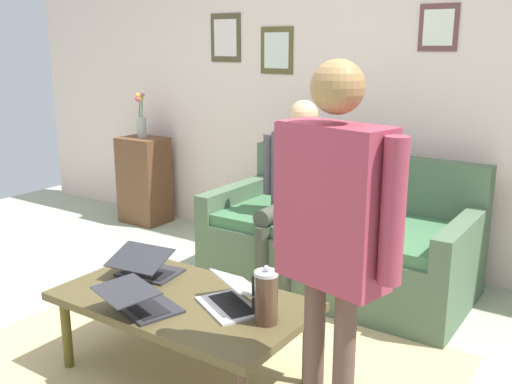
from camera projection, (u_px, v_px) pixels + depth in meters
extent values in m
plane|color=#A7B394|center=(160.00, 379.00, 2.89)|extent=(7.68, 7.68, 0.00)
cube|color=tan|center=(172.00, 383.00, 2.84)|extent=(2.43, 2.24, 0.01)
cube|color=beige|center=(355.00, 83.00, 4.32)|extent=(7.04, 0.10, 2.70)
cube|color=brown|center=(439.00, 28.00, 3.85)|extent=(0.27, 0.02, 0.31)
cube|color=silver|center=(438.00, 28.00, 3.84)|extent=(0.20, 0.00, 0.24)
cube|color=brown|center=(277.00, 50.00, 4.58)|extent=(0.30, 0.02, 0.37)
cube|color=silver|center=(276.00, 50.00, 4.57)|extent=(0.23, 0.00, 0.28)
cube|color=#4A4128|center=(226.00, 38.00, 4.83)|extent=(0.31, 0.02, 0.40)
cube|color=silver|center=(225.00, 38.00, 4.82)|extent=(0.23, 0.00, 0.30)
cube|color=#4C6449|center=(337.00, 257.00, 3.95)|extent=(1.76, 0.92, 0.42)
cube|color=#3E6C45|center=(337.00, 223.00, 3.87)|extent=(1.52, 0.84, 0.08)
cube|color=#4C6449|center=(363.00, 184.00, 4.16)|extent=(1.76, 0.14, 0.46)
cube|color=#4C6449|center=(463.00, 236.00, 3.43)|extent=(0.12, 0.92, 0.20)
cube|color=#4C6449|center=(240.00, 197.00, 4.32)|extent=(0.12, 0.92, 0.20)
cube|color=#4D4225|center=(182.00, 301.00, 2.82)|extent=(1.25, 0.70, 0.04)
cylinder|color=#534A1B|center=(67.00, 333.00, 2.95)|extent=(0.05, 0.05, 0.39)
cylinder|color=brown|center=(307.00, 349.00, 2.80)|extent=(0.05, 0.05, 0.39)
cylinder|color=brown|center=(144.00, 295.00, 3.40)|extent=(0.05, 0.05, 0.39)
cube|color=#28282D|center=(150.00, 272.00, 3.11)|extent=(0.34, 0.28, 0.01)
cube|color=black|center=(148.00, 272.00, 3.10)|extent=(0.28, 0.18, 0.00)
cube|color=#28282D|center=(140.00, 258.00, 3.01)|extent=(0.34, 0.25, 0.08)
cube|color=#2F251E|center=(140.00, 257.00, 3.02)|extent=(0.30, 0.23, 0.07)
cube|color=silver|center=(229.00, 307.00, 2.71)|extent=(0.38, 0.34, 0.01)
cube|color=black|center=(232.00, 304.00, 2.71)|extent=(0.30, 0.24, 0.00)
cube|color=silver|center=(241.00, 285.00, 2.71)|extent=(0.37, 0.32, 0.09)
cube|color=white|center=(240.00, 285.00, 2.71)|extent=(0.33, 0.28, 0.08)
cube|color=#28282D|center=(148.00, 307.00, 2.70)|extent=(0.35, 0.31, 0.01)
cube|color=black|center=(145.00, 307.00, 2.69)|extent=(0.28, 0.21, 0.00)
cube|color=#28282D|center=(125.00, 290.00, 2.60)|extent=(0.35, 0.30, 0.02)
cube|color=white|center=(126.00, 290.00, 2.61)|extent=(0.32, 0.27, 0.01)
cylinder|color=#4C3323|center=(266.00, 299.00, 2.54)|extent=(0.11, 0.11, 0.23)
cylinder|color=#B7B7BC|center=(266.00, 273.00, 2.51)|extent=(0.11, 0.11, 0.02)
sphere|color=#B2B2B7|center=(266.00, 268.00, 2.50)|extent=(0.03, 0.03, 0.03)
cube|color=black|center=(254.00, 293.00, 2.57)|extent=(0.01, 0.01, 0.16)
cube|color=brown|center=(144.00, 180.00, 5.37)|extent=(0.42, 0.32, 0.80)
cylinder|color=#9AA49C|center=(142.00, 127.00, 5.25)|extent=(0.08, 0.08, 0.19)
cylinder|color=#3D7038|center=(139.00, 107.00, 5.21)|extent=(0.01, 0.03, 0.17)
sphere|color=silver|center=(138.00, 98.00, 5.20)|extent=(0.03, 0.03, 0.03)
cylinder|color=#3D7038|center=(139.00, 108.00, 5.21)|extent=(0.01, 0.03, 0.16)
sphere|color=#DC425F|center=(138.00, 99.00, 5.20)|extent=(0.04, 0.04, 0.04)
cylinder|color=#3D7038|center=(142.00, 106.00, 5.21)|extent=(0.02, 0.01, 0.20)
sphere|color=#E7506F|center=(143.00, 95.00, 5.19)|extent=(0.03, 0.03, 0.03)
cylinder|color=#3D7038|center=(139.00, 106.00, 5.21)|extent=(0.01, 0.03, 0.20)
sphere|color=yellow|center=(138.00, 95.00, 5.19)|extent=(0.04, 0.04, 0.04)
cylinder|color=#3D7038|center=(141.00, 108.00, 5.22)|extent=(0.02, 0.01, 0.17)
sphere|color=gold|center=(141.00, 99.00, 5.21)|extent=(0.05, 0.05, 0.05)
cylinder|color=brown|center=(313.00, 373.00, 2.22)|extent=(0.08, 0.08, 0.80)
cube|color=#953344|center=(334.00, 205.00, 1.99)|extent=(0.43, 0.26, 0.57)
cylinder|color=#953344|center=(393.00, 212.00, 1.82)|extent=(0.10, 0.10, 0.48)
cylinder|color=#953344|center=(284.00, 185.00, 2.16)|extent=(0.10, 0.10, 0.48)
sphere|color=#997243|center=(338.00, 87.00, 1.89)|extent=(0.18, 0.18, 0.18)
cylinder|color=#3C4336|center=(285.00, 269.00, 3.65)|extent=(0.10, 0.10, 0.50)
cylinder|color=#3C4336|center=(262.00, 263.00, 3.74)|extent=(0.10, 0.10, 0.50)
cylinder|color=#3C4336|center=(300.00, 216.00, 3.72)|extent=(0.12, 0.40, 0.12)
cylinder|color=#3C4336|center=(277.00, 212.00, 3.81)|extent=(0.12, 0.40, 0.12)
cube|color=#48454C|center=(303.00, 171.00, 3.84)|extent=(0.37, 0.20, 0.52)
cylinder|color=#48454C|center=(331.00, 173.00, 3.67)|extent=(0.08, 0.08, 0.42)
cylinder|color=#48454C|center=(269.00, 164.00, 3.93)|extent=(0.08, 0.08, 0.42)
sphere|color=tan|center=(304.00, 115.00, 3.75)|extent=(0.19, 0.19, 0.19)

